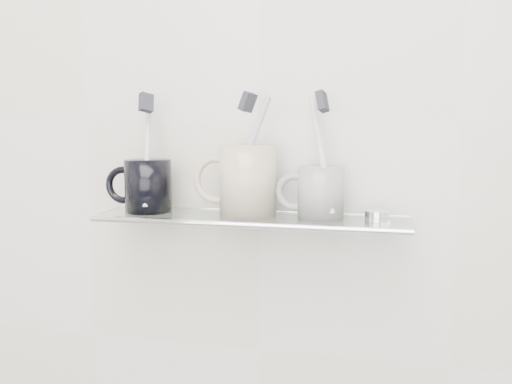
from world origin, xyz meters
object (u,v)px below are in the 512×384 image
(mug_center, at_px, (248,181))
(mug_right, at_px, (321,193))
(mug_left, at_px, (148,186))
(shelf_glass, at_px, (251,219))

(mug_center, relative_size, mug_right, 1.39)
(mug_left, relative_size, mug_center, 0.77)
(shelf_glass, height_order, mug_left, mug_left)
(shelf_glass, height_order, mug_right, mug_right)
(mug_left, height_order, mug_center, mug_center)
(mug_right, bearing_deg, mug_left, -178.10)
(mug_left, bearing_deg, shelf_glass, 14.62)
(shelf_glass, bearing_deg, mug_left, 178.39)
(mug_left, bearing_deg, mug_center, 16.23)
(mug_center, bearing_deg, shelf_glass, -56.84)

